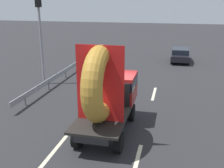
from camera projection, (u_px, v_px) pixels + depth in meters
ground_plane at (110, 123)px, 13.18m from camera, size 120.00×120.00×0.00m
flatbed_truck at (107, 91)px, 11.76m from camera, size 2.02×4.98×4.10m
distant_sedan at (180, 55)px, 26.03m from camera, size 1.69×3.94×1.28m
traffic_light at (40, 27)px, 18.16m from camera, size 0.42×0.36×6.13m
guardrail at (57, 76)px, 19.32m from camera, size 0.10×11.85×0.71m
lane_dash_left_near at (54, 151)px, 10.68m from camera, size 0.16×2.66×0.01m
lane_dash_left_far at (104, 89)px, 18.07m from camera, size 0.16×2.71×0.01m
lane_dash_right_near at (136, 163)px, 9.91m from camera, size 0.16×2.65×0.01m
lane_dash_right_far at (154, 94)px, 17.25m from camera, size 0.16×2.52×0.01m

